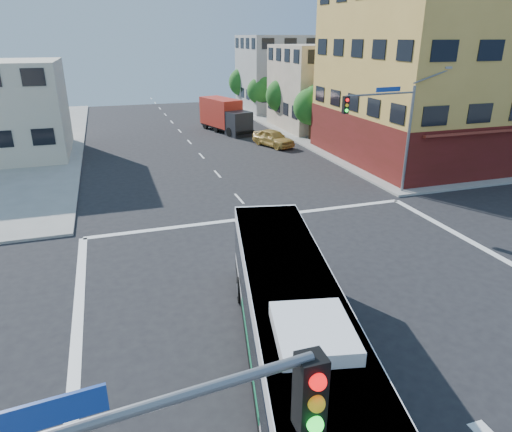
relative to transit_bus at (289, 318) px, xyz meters
name	(u,v)px	position (x,y,z in m)	size (l,w,h in m)	color
ground	(329,301)	(2.97, 2.96, -1.76)	(120.00, 120.00, 0.00)	black
sidewalk_ne	(451,117)	(37.97, 37.96, -1.68)	(50.00, 50.00, 0.15)	gray
corner_building_ne	(450,87)	(22.96, 21.44, 4.13)	(18.10, 15.44, 14.00)	gold
building_east_near	(332,87)	(19.95, 36.94, 2.75)	(12.06, 10.06, 9.00)	#C8B398
building_east_far	(286,73)	(19.95, 50.94, 3.25)	(12.06, 10.06, 10.00)	#999994
signal_mast_ne	(389,120)	(12.05, 13.58, 3.22)	(7.91, 1.13, 8.07)	slate
street_tree_a	(313,104)	(14.87, 30.88, 1.83)	(3.60, 3.60, 5.53)	#362013
street_tree_b	(283,94)	(14.87, 38.88, 1.99)	(3.80, 3.80, 5.79)	#362013
street_tree_c	(261,89)	(14.87, 46.88, 1.70)	(3.40, 3.40, 5.29)	#362013
street_tree_d	(243,80)	(14.87, 54.88, 2.12)	(4.00, 4.00, 6.03)	#362013
transit_bus	(289,318)	(0.00, 0.00, 0.00)	(5.06, 12.41, 3.59)	black
box_truck	(225,116)	(7.73, 37.94, -0.06)	(4.38, 8.11, 3.51)	black
parked_car	(273,138)	(10.30, 29.58, -0.96)	(1.88, 4.67, 1.59)	gold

